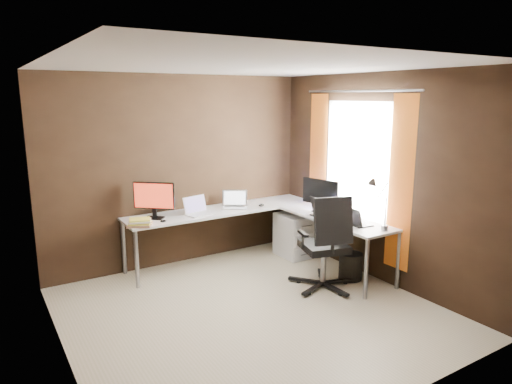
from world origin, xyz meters
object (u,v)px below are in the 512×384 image
Objects in this scene: drawer_pedestal at (295,235)px; monitor_left at (154,198)px; office_chair at (325,261)px; desk_lamp at (378,198)px; laptop_black_small at (356,221)px; laptop_white at (198,210)px; laptop_silver at (235,204)px; laptop_black_big at (325,213)px; book_stack at (140,223)px; monitor_right at (320,194)px; wastebasket at (351,266)px.

drawer_pedestal is 1.32× the size of monitor_left.
drawer_pedestal is 0.53× the size of office_chair.
laptop_black_small is at bearing 101.16° from desk_lamp.
desk_lamp is at bearing -63.31° from laptop_white.
laptop_white is 2.00m from laptop_black_small.
office_chair is (0.39, -1.44, -0.45)m from laptop_silver.
laptop_black_big is 0.45m from laptop_black_small.
laptop_black_small is (0.10, -0.43, -0.01)m from laptop_black_big.
laptop_black_small reaches higher than book_stack.
desk_lamp reaches higher than office_chair.
monitor_right is at bearing -26.04° from laptop_black_big.
laptop_silver reaches higher than laptop_black_small.
drawer_pedestal is at bearing -11.08° from monitor_right.
book_stack is (-2.16, 0.15, 0.47)m from drawer_pedestal.
desk_lamp is at bearing -165.50° from laptop_black_small.
laptop_white is at bearing 133.64° from desk_lamp.
laptop_silver reaches higher than drawer_pedestal.
monitor_right reaches higher than laptop_white.
monitor_left is at bearing 141.25° from desk_lamp.
laptop_black_small is at bearing 7.49° from office_chair.
monitor_right reaches higher than office_chair.
drawer_pedestal is 2.22m from book_stack.
monitor_right is 1.54× the size of book_stack.
monitor_right is (1.94, -0.86, -0.01)m from monitor_left.
book_stack is (-2.19, 1.30, -0.01)m from laptop_black_small.
laptop_silver is (-0.77, 0.36, 0.48)m from drawer_pedestal.
drawer_pedestal is at bearing -6.33° from laptop_black_big.
monitor_right reaches higher than drawer_pedestal.
book_stack is at bearing 151.68° from wastebasket.
office_chair is (1.52, -1.47, -0.65)m from monitor_left.
laptop_silver is 1.75m from wastebasket.
laptop_white is 1.74m from office_chair.
wastebasket is at bearing -26.20° from laptop_silver.
monitor_right reaches higher than laptop_black_small.
monitor_right is at bearing 17.35° from monitor_left.
laptop_white is (-1.40, 0.76, -0.20)m from monitor_right.
monitor_left is 2.68m from desk_lamp.
laptop_white is 0.93× the size of laptop_silver.
monitor_right reaches higher than laptop_black_big.
drawer_pedestal is at bearing 93.81° from wastebasket.
monitor_left is 1.10× the size of laptop_silver.
monitor_left is 1.38× the size of wastebasket.
laptop_white is 0.59m from laptop_silver.
laptop_silver is 1.28m from laptop_black_big.
office_chair reaches higher than laptop_black_big.
monitor_right is at bearing -41.31° from laptop_white.
book_stack is 2.21m from office_chair.
wastebasket is at bearing 93.45° from desk_lamp.
desk_lamp is (1.96, -1.82, 0.12)m from monitor_left.
wastebasket is (0.04, 0.10, -0.61)m from laptop_black_small.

